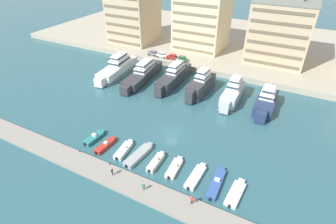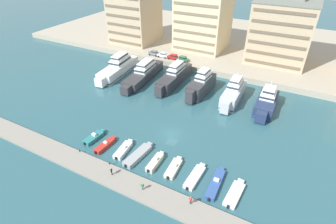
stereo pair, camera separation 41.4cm
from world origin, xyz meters
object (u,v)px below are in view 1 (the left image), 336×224
object	(u,v)px
yacht_white_far_left	(117,67)
yacht_silver_center	(233,93)
yacht_navy_center_right	(266,102)
motorboat_white_mid_left	(124,150)
yacht_charcoal_center_left	(201,85)
motorboat_red_left	(105,145)
car_white_left	(162,55)
yacht_charcoal_mid_left	(174,77)
motorboat_cream_center_right	(174,168)
motorboat_blue_right	(216,183)
car_grey_far_left	(153,53)
motorboat_white_mid_right	(196,176)
yacht_charcoal_left	(143,74)
motorboat_cream_center	(156,162)
pedestrian_near_edge	(143,186)
motorboat_white_far_right	(236,193)
pedestrian_mid_deck	(192,199)
car_green_center_left	(182,59)
pedestrian_far_side	(112,171)
car_red_mid_left	(173,57)
motorboat_teal_far_left	(94,138)
motorboat_grey_center_left	(139,155)

from	to	relation	value
yacht_white_far_left	yacht_silver_center	xyz separation A→B (m)	(39.05, 0.51, 0.18)
yacht_navy_center_right	motorboat_white_mid_left	size ratio (longest dim) A/B	2.35
yacht_charcoal_center_left	yacht_silver_center	distance (m)	9.49
motorboat_red_left	car_white_left	size ratio (longest dim) A/B	1.51
yacht_charcoal_mid_left	motorboat_cream_center_right	distance (m)	37.07
motorboat_blue_right	car_grey_far_left	world-z (taller)	car_grey_far_left
yacht_navy_center_right	motorboat_white_mid_right	bearing A→B (deg)	-102.54
motorboat_white_mid_left	yacht_charcoal_left	bearing A→B (deg)	115.29
yacht_white_far_left	motorboat_cream_center_right	world-z (taller)	yacht_white_far_left
motorboat_cream_center	yacht_charcoal_left	bearing A→B (deg)	125.84
motorboat_blue_right	car_grey_far_left	xyz separation A→B (m)	(-40.48, 46.53, 2.40)
yacht_silver_center	motorboat_blue_right	world-z (taller)	yacht_silver_center
car_white_left	pedestrian_near_edge	xyz separation A→B (m)	(25.56, -53.93, -1.35)
yacht_charcoal_left	motorboat_blue_right	xyz separation A→B (m)	(35.26, -30.94, -1.58)
yacht_charcoal_left	pedestrian_near_edge	world-z (taller)	yacht_charcoal_left
car_grey_far_left	pedestrian_near_edge	distance (m)	61.58
yacht_charcoal_center_left	motorboat_cream_center_right	world-z (taller)	yacht_charcoal_center_left
motorboat_white_far_right	yacht_navy_center_right	bearing A→B (deg)	91.43
yacht_charcoal_center_left	motorboat_cream_center	bearing A→B (deg)	-84.62
yacht_charcoal_mid_left	motorboat_cream_center	xyz separation A→B (m)	(12.65, -33.54, -1.79)
motorboat_cream_center	pedestrian_mid_deck	world-z (taller)	pedestrian_mid_deck
car_green_center_left	pedestrian_far_side	size ratio (longest dim) A/B	2.34
motorboat_white_mid_left	car_red_mid_left	xyz separation A→B (m)	(-11.94, 46.91, 2.37)
yacht_charcoal_mid_left	motorboat_blue_right	xyz separation A→B (m)	(25.19, -33.02, -1.91)
pedestrian_mid_deck	motorboat_cream_center	bearing A→B (deg)	150.79
yacht_charcoal_center_left	motorboat_teal_far_left	world-z (taller)	yacht_charcoal_center_left
yacht_charcoal_center_left	motorboat_blue_right	distance (m)	34.77
yacht_charcoal_left	car_red_mid_left	bearing A→B (deg)	79.60
motorboat_cream_center_right	motorboat_blue_right	bearing A→B (deg)	0.44
motorboat_red_left	car_grey_far_left	distance (m)	50.19
yacht_charcoal_mid_left	car_grey_far_left	size ratio (longest dim) A/B	4.94
motorboat_grey_center_left	yacht_silver_center	bearing A→B (deg)	71.21
pedestrian_mid_deck	car_grey_far_left	bearing A→B (deg)	125.89
yacht_silver_center	motorboat_white_mid_left	bearing A→B (deg)	-114.52
motorboat_red_left	yacht_charcoal_center_left	bearing A→B (deg)	73.79
yacht_white_far_left	car_green_center_left	world-z (taller)	yacht_white_far_left
yacht_white_far_left	motorboat_cream_center_right	bearing A→B (deg)	-40.17
motorboat_white_mid_right	car_red_mid_left	xyz separation A→B (m)	(-28.40, 46.74, 2.42)
yacht_navy_center_right	motorboat_blue_right	distance (m)	31.26
motorboat_white_mid_left	car_green_center_left	xyz separation A→B (m)	(-8.25, 46.76, 2.37)
motorboat_teal_far_left	car_green_center_left	bearing A→B (deg)	89.90
motorboat_white_mid_right	pedestrian_near_edge	distance (m)	10.22
yacht_charcoal_left	yacht_charcoal_mid_left	size ratio (longest dim) A/B	1.14
motorboat_cream_center	motorboat_white_mid_right	world-z (taller)	motorboat_cream_center
motorboat_white_far_right	motorboat_blue_right	bearing A→B (deg)	171.42
motorboat_cream_center_right	motorboat_blue_right	xyz separation A→B (m)	(8.60, 0.07, 0.02)
yacht_white_far_left	yacht_charcoal_center_left	size ratio (longest dim) A/B	1.43
motorboat_grey_center_left	motorboat_blue_right	distance (m)	16.77
motorboat_red_left	yacht_silver_center	bearing A→B (deg)	59.80
yacht_navy_center_right	motorboat_white_mid_left	bearing A→B (deg)	-126.66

